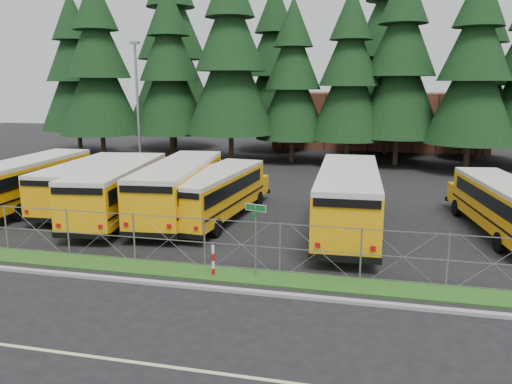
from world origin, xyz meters
TOP-DOWN VIEW (x-y plane):
  - ground at (0.00, 0.00)m, footprint 120.00×120.00m
  - curb at (0.00, -3.10)m, footprint 50.00×0.25m
  - grass_verge at (0.00, -1.70)m, footprint 50.00×1.40m
  - road_lane_line at (0.00, -8.00)m, footprint 50.00×0.12m
  - chainlink_fence at (0.00, -1.00)m, footprint 44.00×0.10m
  - brick_building at (6.00, 40.00)m, footprint 22.00×10.00m
  - bus_0 at (-13.87, 6.24)m, footprint 2.87×10.91m
  - bus_1 at (-10.60, 6.66)m, footprint 3.00×10.34m
  - bus_2 at (-7.72, 5.03)m, footprint 4.02×11.37m
  - bus_3 at (-4.65, 5.88)m, footprint 3.73×11.63m
  - bus_4 at (-2.48, 5.79)m, footprint 3.42×10.35m
  - bus_6 at (4.22, 4.98)m, footprint 3.24×12.09m
  - bus_east at (11.36, 6.39)m, footprint 3.67×10.11m
  - street_sign at (1.20, -1.62)m, footprint 0.82×0.54m
  - striped_bollard at (-0.38, -1.86)m, footprint 0.11×0.11m
  - light_standard at (-12.53, 17.27)m, footprint 0.70×0.35m
  - conifer_0 at (-24.50, 27.90)m, footprint 7.24×7.24m
  - conifer_1 at (-19.38, 23.66)m, footprint 7.52×7.52m
  - conifer_2 at (-13.44, 26.04)m, footprint 7.27×7.27m
  - conifer_3 at (-7.18, 24.77)m, footprint 8.10×8.10m
  - conifer_4 at (-1.87, 26.29)m, footprint 6.53×6.53m
  - conifer_5 at (3.11, 25.95)m, footprint 6.84×6.84m
  - conifer_6 at (7.33, 26.60)m, footprint 7.65×7.65m
  - conifer_7 at (12.78, 24.16)m, footprint 7.25×7.25m
  - conifer_10 at (-16.04, 33.19)m, footprint 9.54×9.54m
  - conifer_11 at (-4.96, 33.71)m, footprint 7.76×7.76m
  - conifer_12 at (6.58, 33.50)m, footprint 9.51×9.51m
  - conifer_13 at (15.13, 32.09)m, footprint 6.84×6.84m

SIDE VIEW (x-z plane):
  - ground at x=0.00m, z-range 0.00..0.00m
  - road_lane_line at x=0.00m, z-range 0.00..0.01m
  - grass_verge at x=0.00m, z-range 0.00..0.06m
  - curb at x=0.00m, z-range 0.00..0.12m
  - striped_bollard at x=-0.38m, z-range 0.00..1.20m
  - chainlink_fence at x=0.00m, z-range 0.00..2.00m
  - bus_east at x=11.36m, z-range 0.00..2.59m
  - bus_4 at x=-2.48m, z-range 0.00..2.66m
  - bus_1 at x=-10.60m, z-range 0.00..2.68m
  - bus_0 at x=-13.87m, z-range 0.00..2.84m
  - bus_2 at x=-7.72m, z-range 0.00..2.92m
  - bus_3 at x=-4.65m, z-range 0.00..3.00m
  - bus_6 at x=4.22m, z-range 0.00..3.15m
  - street_sign at x=1.20m, z-range 0.63..3.44m
  - brick_building at x=6.00m, z-range 0.00..6.00m
  - light_standard at x=-12.53m, z-range 0.43..10.57m
  - conifer_4 at x=-1.87m, z-range 0.00..14.44m
  - conifer_5 at x=3.11m, z-range 0.00..15.12m
  - conifer_13 at x=15.13m, z-range 0.00..15.13m
  - conifer_0 at x=-24.50m, z-range 0.00..16.01m
  - conifer_7 at x=12.78m, z-range 0.00..16.03m
  - conifer_2 at x=-13.44m, z-range 0.00..16.07m
  - conifer_1 at x=-19.38m, z-range 0.00..16.64m
  - conifer_6 at x=7.33m, z-range 0.00..16.92m
  - conifer_11 at x=-4.96m, z-range 0.00..17.16m
  - conifer_3 at x=-7.18m, z-range 0.00..17.91m
  - conifer_12 at x=6.58m, z-range 0.00..21.03m
  - conifer_10 at x=-16.04m, z-range 0.00..21.09m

